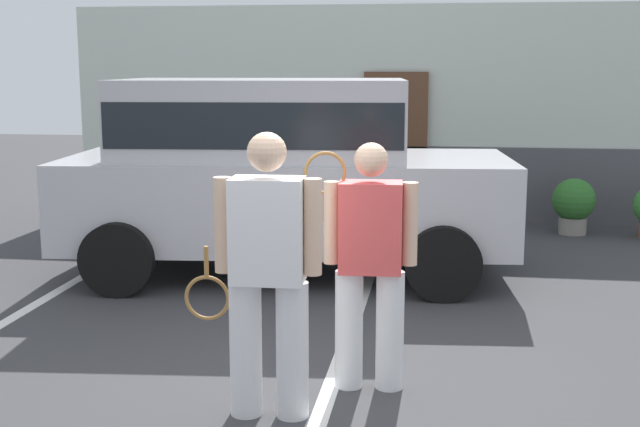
% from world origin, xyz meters
% --- Properties ---
extents(ground_plane, '(40.00, 40.00, 0.00)m').
position_xyz_m(ground_plane, '(0.00, 0.00, 0.00)').
color(ground_plane, '#38383A').
extents(parking_stripe_0, '(0.12, 4.40, 0.01)m').
position_xyz_m(parking_stripe_0, '(-2.92, 1.50, 0.00)').
color(parking_stripe_0, silver).
rests_on(parking_stripe_0, ground_plane).
extents(parking_stripe_1, '(0.12, 4.40, 0.01)m').
position_xyz_m(parking_stripe_1, '(0.06, 1.50, 0.00)').
color(parking_stripe_1, silver).
rests_on(parking_stripe_1, ground_plane).
extents(house_frontage, '(9.15, 0.40, 3.03)m').
position_xyz_m(house_frontage, '(0.00, 6.87, 1.42)').
color(house_frontage, silver).
rests_on(house_frontage, ground_plane).
extents(parked_suv, '(4.75, 2.49, 2.05)m').
position_xyz_m(parked_suv, '(-0.92, 3.38, 1.15)').
color(parked_suv, '#B7B7BC').
rests_on(parked_suv, ground_plane).
extents(tennis_player_man, '(0.92, 0.29, 1.80)m').
position_xyz_m(tennis_player_man, '(-0.27, -0.24, 0.93)').
color(tennis_player_man, white).
rests_on(tennis_player_man, ground_plane).
extents(tennis_player_woman, '(0.77, 0.28, 1.69)m').
position_xyz_m(tennis_player_woman, '(0.31, 0.32, 0.89)').
color(tennis_player_woman, white).
rests_on(tennis_player_woman, ground_plane).
extents(potted_plant_by_porch, '(0.56, 0.56, 0.74)m').
position_xyz_m(potted_plant_by_porch, '(2.51, 6.00, 0.41)').
color(potted_plant_by_porch, gray).
rests_on(potted_plant_by_porch, ground_plane).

